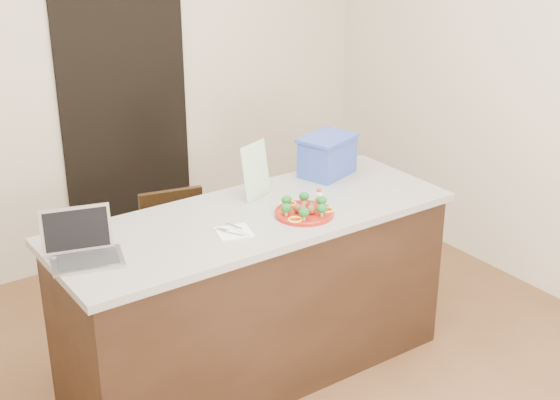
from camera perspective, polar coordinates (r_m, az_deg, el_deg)
ground at (r=4.18m, az=0.18°, el=-13.85°), size 4.00×4.00×0.00m
room_shell at (r=3.47m, az=0.21°, el=8.18°), size 4.00×4.00×4.00m
doorway at (r=5.36m, az=-11.22°, el=6.13°), size 0.90×0.02×2.00m
island at (r=4.10m, az=-1.83°, el=-6.94°), size 2.06×0.76×0.92m
plate at (r=3.89m, az=1.76°, el=-0.94°), size 0.30×0.30×0.02m
meatballs at (r=3.87m, az=1.84°, el=-0.58°), size 0.12×0.11×0.04m
broccoli at (r=3.87m, az=1.77°, el=-0.30°), size 0.25×0.24×0.04m
pepper_rings at (r=3.88m, az=1.76°, el=-0.80°), size 0.27×0.25×0.01m
napkin at (r=3.70m, az=-3.39°, el=-2.36°), size 0.20×0.20×0.01m
fork at (r=3.70m, az=-3.73°, el=-2.29°), size 0.07×0.15×0.00m
knife at (r=3.70m, az=-2.87°, el=-2.23°), size 0.04×0.18×0.01m
yogurt_bottle at (r=4.01m, az=2.86°, el=0.15°), size 0.04×0.04×0.08m
laptop at (r=3.55m, az=-14.27°, el=-3.25°), size 0.36×0.32×0.22m
leaflet at (r=4.06m, az=-1.79°, el=2.16°), size 0.21×0.12×0.29m
blue_box at (r=4.38m, az=3.48°, el=3.28°), size 0.37×0.31×0.23m
chair at (r=4.54m, az=-7.27°, el=-3.87°), size 0.44×0.44×0.83m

